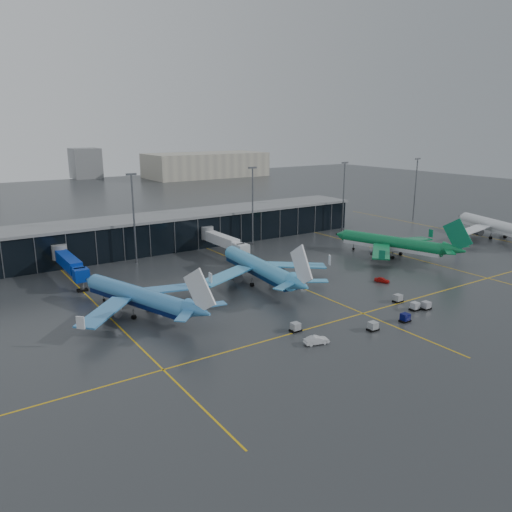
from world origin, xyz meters
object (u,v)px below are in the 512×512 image
airliner_ba (496,219)px  airliner_aer_lingus (391,235)px  airliner_arkefly (137,285)px  baggage_carts (387,313)px  service_van_white (316,340)px  mobile_airstair (299,284)px  airliner_klm_near (258,257)px  service_van_red (382,280)px

airliner_ba → airliner_aer_lingus: bearing=-164.2°
airliner_arkefly → airliner_ba: (130.99, 0.92, 0.51)m
baggage_carts → service_van_white: bearing=-174.2°
mobile_airstair → service_van_white: (-17.72, -27.28, -0.01)m
service_van_white → airliner_aer_lingus: bearing=-44.6°
airliner_klm_near → mobile_airstair: 12.12m
airliner_arkefly → baggage_carts: size_ratio=1.22×
airliner_ba → mobile_airstair: bearing=-157.7°
airliner_aer_lingus → service_van_red: airliner_aer_lingus is taller
airliner_ba → mobile_airstair: size_ratio=12.17×
airliner_aer_lingus → airliner_ba: (50.42, -2.29, 0.18)m
airliner_klm_near → service_van_red: 31.64m
airliner_ba → service_van_red: bearing=-150.2°
airliner_arkefly → mobile_airstair: (38.89, -5.24, -5.39)m
service_van_white → mobile_airstair: bearing=-18.6°
airliner_arkefly → airliner_aer_lingus: size_ratio=0.95×
airliner_klm_near → airliner_ba: size_ratio=0.98×
airliner_aer_lingus → baggage_carts: bearing=-156.1°
airliner_arkefly → airliner_klm_near: bearing=-12.6°
airliner_ba → service_van_red: (-72.23, -14.48, -6.03)m
service_van_white → service_van_red: bearing=-48.9°
baggage_carts → mobile_airstair: 25.35m
service_van_red → airliner_arkefly: bearing=141.0°
airliner_aer_lingus → airliner_arkefly: bearing=165.1°
airliner_klm_near → airliner_ba: airliner_ba is taller
airliner_arkefly → airliner_aer_lingus: 80.64m
airliner_aer_lingus → mobile_airstair: 42.92m
airliner_aer_lingus → service_van_white: airliner_aer_lingus is taller
airliner_arkefly → airliner_klm_near: airliner_klm_near is taller
airliner_klm_near → mobile_airstair: size_ratio=11.89×
airliner_arkefly → baggage_carts: bearing=-54.6°
airliner_klm_near → mobile_airstair: airliner_klm_near is taller
airliner_arkefly → airliner_ba: 130.99m
airliner_ba → service_van_white: airliner_ba is taller
airliner_arkefly → service_van_white: size_ratio=8.73×
service_van_red → baggage_carts: bearing=-161.0°
airliner_klm_near → airliner_aer_lingus: bearing=4.9°
airliner_klm_near → service_van_white: bearing=-102.6°
mobile_airstair → service_van_white: 32.53m
airliner_arkefly → airliner_klm_near: (32.78, 3.51, 0.36)m
airliner_arkefly → airliner_ba: bearing=-18.3°
airliner_ba → service_van_red: 73.91m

